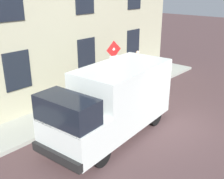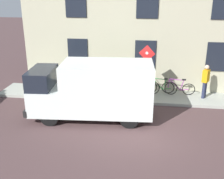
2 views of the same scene
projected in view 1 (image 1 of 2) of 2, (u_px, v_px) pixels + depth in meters
The scene contains 9 objects.
ground_plane at pixel (163, 121), 11.15m from camera, with size 80.00×80.00×0.00m, color #4A3536.
sidewalk_slab at pixel (101, 98), 13.30m from camera, with size 1.86×15.31×0.14m, color #9EA196.
building_facade at pixel (80, 28), 12.96m from camera, with size 0.75×13.31×6.54m.
sign_post_stacked at pixel (113, 63), 12.27m from camera, with size 0.20×0.55×2.67m.
delivery_van at pixel (113, 101), 9.77m from camera, with size 2.40×5.47×2.50m.
bicycle_purple at pixel (119, 79), 14.63m from camera, with size 0.46×1.71×0.89m.
bicycle_green at pixel (107, 83), 14.00m from camera, with size 0.46×1.72×0.89m.
bicycle_red at pixel (95, 88), 13.36m from camera, with size 0.47×1.72×0.89m.
pedestrian at pixel (138, 65), 15.14m from camera, with size 0.48×0.42×1.72m.
Camera 1 is at (-5.06, 8.83, 5.18)m, focal length 44.06 mm.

